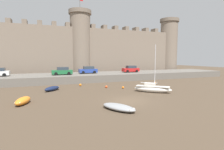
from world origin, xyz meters
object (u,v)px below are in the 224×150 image
object	(u,v)px
rowboat_foreground_left	(23,101)
car_quay_centre_east	(62,71)
car_quay_east	(131,69)
rowboat_midflat_right	(119,107)
mooring_buoy_off_centre	(106,87)
mooring_buoy_near_shore	(80,85)
mooring_buoy_near_channel	(155,83)
sailboat_foreground_right	(152,88)
rowboat_near_channel_left	(52,88)
car_quay_centre_west	(88,70)
mooring_buoy_mid_mud	(123,87)

from	to	relation	value
rowboat_foreground_left	car_quay_centre_east	world-z (taller)	car_quay_centre_east
car_quay_centre_east	car_quay_east	bearing A→B (deg)	3.56
rowboat_midflat_right	car_quay_east	world-z (taller)	car_quay_east
mooring_buoy_off_centre	mooring_buoy_near_shore	size ratio (longest dim) A/B	0.95
rowboat_foreground_left	mooring_buoy_near_channel	distance (m)	23.22
sailboat_foreground_right	rowboat_foreground_left	world-z (taller)	sailboat_foreground_right
sailboat_foreground_right	car_quay_centre_east	world-z (taller)	sailboat_foreground_right
rowboat_near_channel_left	mooring_buoy_near_channel	bearing A→B (deg)	1.33
car_quay_east	rowboat_midflat_right	bearing A→B (deg)	-119.27
car_quay_centre_west	rowboat_midflat_right	bearing A→B (deg)	-96.15
rowboat_near_channel_left	rowboat_midflat_right	world-z (taller)	rowboat_near_channel_left
mooring_buoy_off_centre	mooring_buoy_near_shore	distance (m)	5.09
rowboat_foreground_left	mooring_buoy_near_channel	xyz separation A→B (m)	(21.96, 7.53, -0.20)
sailboat_foreground_right	mooring_buoy_off_centre	bearing A→B (deg)	131.04
sailboat_foreground_right	rowboat_near_channel_left	xyz separation A→B (m)	(-13.57, 6.45, -0.21)
sailboat_foreground_right	car_quay_centre_west	xyz separation A→B (m)	(-5.41, 17.51, 1.69)
rowboat_foreground_left	car_quay_centre_west	distance (m)	21.51
mooring_buoy_near_channel	car_quay_centre_east	bearing A→B (deg)	150.70
rowboat_midflat_right	car_quay_centre_west	size ratio (longest dim) A/B	0.96
rowboat_midflat_right	car_quay_east	xyz separation A→B (m)	(13.10, 23.38, 1.96)
mooring_buoy_off_centre	car_quay_east	bearing A→B (deg)	47.87
mooring_buoy_off_centre	car_quay_east	world-z (taller)	car_quay_east
rowboat_near_channel_left	mooring_buoy_near_channel	distance (m)	18.75
mooring_buoy_off_centre	car_quay_centre_east	xyz separation A→B (m)	(-6.15, 10.26, 2.05)
mooring_buoy_near_channel	car_quay_east	bearing A→B (deg)	90.22
rowboat_midflat_right	car_quay_centre_east	bearing A→B (deg)	98.26
car_quay_east	rowboat_near_channel_left	bearing A→B (deg)	-150.34
rowboat_foreground_left	car_quay_centre_west	bearing A→B (deg)	57.91
rowboat_near_channel_left	mooring_buoy_mid_mud	distance (m)	11.07
mooring_buoy_near_shore	car_quay_east	distance (m)	16.02
mooring_buoy_near_channel	mooring_buoy_mid_mud	distance (m)	8.28
car_quay_centre_west	car_quay_centre_east	world-z (taller)	same
mooring_buoy_near_shore	car_quay_centre_east	size ratio (longest dim) A/B	0.10
rowboat_midflat_right	car_quay_centre_east	size ratio (longest dim) A/B	0.96
sailboat_foreground_right	car_quay_centre_east	distance (m)	19.68
rowboat_foreground_left	car_quay_east	world-z (taller)	car_quay_east
mooring_buoy_off_centre	car_quay_centre_east	bearing A→B (deg)	120.94
mooring_buoy_near_channel	rowboat_foreground_left	bearing A→B (deg)	-161.07
sailboat_foreground_right	mooring_buoy_off_centre	size ratio (longest dim) A/B	16.79
rowboat_midflat_right	mooring_buoy_off_centre	xyz separation A→B (m)	(2.90, 12.10, -0.10)
mooring_buoy_mid_mud	mooring_buoy_off_centre	bearing A→B (deg)	147.87
sailboat_foreground_right	mooring_buoy_near_shore	distance (m)	12.81
mooring_buoy_near_shore	car_quay_centre_west	bearing A→B (deg)	67.78
rowboat_midflat_right	mooring_buoy_mid_mud	bearing A→B (deg)	63.61
mooring_buoy_near_channel	rowboat_midflat_right	bearing A→B (deg)	-134.96
rowboat_midflat_right	car_quay_centre_west	world-z (taller)	car_quay_centre_west
car_quay_centre_west	car_quay_centre_east	size ratio (longest dim) A/B	1.00
mooring_buoy_mid_mud	mooring_buoy_off_centre	size ratio (longest dim) A/B	0.91
rowboat_midflat_right	car_quay_centre_east	distance (m)	22.68
car_quay_east	mooring_buoy_near_channel	bearing A→B (deg)	-89.78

